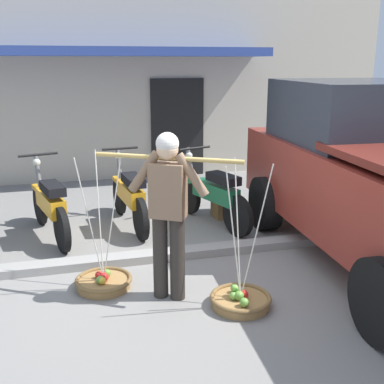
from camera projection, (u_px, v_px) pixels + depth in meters
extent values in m
plane|color=gray|center=(177.00, 284.00, 5.16)|extent=(90.00, 90.00, 0.00)
cube|color=gray|center=(164.00, 255.00, 5.80)|extent=(20.00, 0.24, 0.10)
cylinder|color=#2D2823|center=(177.00, 259.00, 4.74)|extent=(0.15, 0.15, 0.86)
cylinder|color=#2D2823|center=(160.00, 257.00, 4.79)|extent=(0.15, 0.15, 0.86)
cube|color=#84664C|center=(168.00, 191.00, 4.58)|extent=(0.39, 0.35, 0.54)
sphere|color=#E0B78E|center=(167.00, 149.00, 4.47)|extent=(0.21, 0.21, 0.21)
sphere|color=silver|center=(167.00, 144.00, 4.45)|extent=(0.22, 0.22, 0.22)
cylinder|color=#84664C|center=(192.00, 175.00, 4.47)|extent=(0.34, 0.25, 0.43)
cylinder|color=#84664C|center=(144.00, 172.00, 4.59)|extent=(0.34, 0.25, 0.43)
cylinder|color=tan|center=(167.00, 158.00, 4.49)|extent=(1.29, 0.79, 0.04)
cylinder|color=#9E7542|center=(240.00, 302.00, 4.67)|extent=(0.56, 0.56, 0.09)
torus|color=brown|center=(241.00, 298.00, 4.66)|extent=(0.61, 0.61, 0.05)
sphere|color=#6CA740|center=(239.00, 296.00, 4.60)|extent=(0.10, 0.10, 0.10)
sphere|color=red|center=(244.00, 294.00, 4.64)|extent=(0.09, 0.09, 0.09)
sphere|color=#76B645|center=(234.00, 296.00, 4.62)|extent=(0.08, 0.08, 0.08)
sphere|color=#79BC47|center=(235.00, 289.00, 4.76)|extent=(0.08, 0.08, 0.08)
sphere|color=#6AA43E|center=(244.00, 302.00, 4.48)|extent=(0.09, 0.09, 0.09)
sphere|color=#78B947|center=(235.00, 288.00, 4.66)|extent=(0.08, 0.08, 0.08)
cylinder|color=silver|center=(238.00, 228.00, 4.60)|extent=(0.01, 0.27, 1.36)
cylinder|color=silver|center=(234.00, 236.00, 4.39)|extent=(0.24, 0.14, 1.36)
cylinder|color=silver|center=(256.00, 234.00, 4.45)|extent=(0.24, 0.14, 1.36)
cylinder|color=#9E7542|center=(104.00, 284.00, 5.06)|extent=(0.56, 0.56, 0.09)
torus|color=brown|center=(104.00, 279.00, 5.04)|extent=(0.61, 0.61, 0.05)
sphere|color=gold|center=(102.00, 281.00, 4.94)|extent=(0.08, 0.08, 0.08)
sphere|color=red|center=(104.00, 277.00, 5.00)|extent=(0.10, 0.10, 0.10)
sphere|color=#68A23D|center=(100.00, 280.00, 4.95)|extent=(0.09, 0.09, 0.09)
sphere|color=#6BA63F|center=(107.00, 273.00, 5.11)|extent=(0.08, 0.08, 0.08)
sphere|color=red|center=(99.00, 275.00, 5.07)|extent=(0.08, 0.08, 0.08)
cylinder|color=silver|center=(99.00, 215.00, 4.98)|extent=(0.01, 0.27, 1.36)
cylinder|color=silver|center=(90.00, 222.00, 4.78)|extent=(0.24, 0.14, 1.36)
cylinder|color=silver|center=(112.00, 220.00, 4.83)|extent=(0.24, 0.14, 1.36)
cylinder|color=black|center=(40.00, 205.00, 7.00)|extent=(0.22, 0.58, 0.58)
cylinder|color=black|center=(62.00, 230.00, 5.96)|extent=(0.22, 0.58, 0.58)
cube|color=orange|center=(38.00, 188.00, 6.93)|extent=(0.20, 0.31, 0.06)
cube|color=orange|center=(51.00, 203.00, 6.34)|extent=(0.42, 0.92, 0.24)
cube|color=black|center=(52.00, 188.00, 6.12)|extent=(0.35, 0.60, 0.12)
cylinder|color=slate|center=(39.00, 180.00, 6.81)|extent=(0.13, 0.30, 0.76)
cylinder|color=black|center=(38.00, 155.00, 6.64)|extent=(0.53, 0.17, 0.04)
sphere|color=silver|center=(37.00, 162.00, 6.81)|extent=(0.11, 0.11, 0.11)
cylinder|color=black|center=(119.00, 196.00, 7.47)|extent=(0.15, 0.59, 0.58)
cylinder|color=black|center=(141.00, 219.00, 6.36)|extent=(0.15, 0.59, 0.58)
cube|color=orange|center=(119.00, 179.00, 7.40)|extent=(0.17, 0.29, 0.06)
cube|color=orange|center=(130.00, 194.00, 6.77)|extent=(0.30, 0.92, 0.24)
cube|color=black|center=(133.00, 180.00, 6.54)|extent=(0.28, 0.58, 0.12)
cylinder|color=slate|center=(120.00, 173.00, 7.28)|extent=(0.09, 0.30, 0.76)
cylinder|color=black|center=(120.00, 149.00, 7.10)|extent=(0.54, 0.10, 0.04)
sphere|color=silver|center=(118.00, 156.00, 7.28)|extent=(0.11, 0.11, 0.11)
cylinder|color=black|center=(188.00, 195.00, 7.48)|extent=(0.26, 0.58, 0.58)
cylinder|color=black|center=(238.00, 216.00, 6.48)|extent=(0.26, 0.58, 0.58)
cube|color=#19663D|center=(188.00, 179.00, 7.41)|extent=(0.22, 0.31, 0.06)
cube|color=#19663D|center=(215.00, 192.00, 6.84)|extent=(0.47, 0.92, 0.24)
cube|color=black|center=(223.00, 179.00, 6.63)|extent=(0.38, 0.60, 0.12)
cylinder|color=slate|center=(192.00, 173.00, 7.29)|extent=(0.15, 0.30, 0.76)
cylinder|color=black|center=(195.00, 148.00, 7.13)|extent=(0.52, 0.20, 0.04)
sphere|color=silver|center=(189.00, 156.00, 7.29)|extent=(0.11, 0.11, 0.11)
cube|color=#282D38|center=(359.00, 111.00, 5.99)|extent=(1.86, 1.99, 0.76)
cylinder|color=black|center=(265.00, 203.00, 6.76)|extent=(0.31, 0.77, 0.76)
cylinder|color=black|center=(384.00, 301.00, 4.01)|extent=(0.31, 0.77, 0.76)
cube|color=silver|center=(302.00, 177.00, 7.77)|extent=(0.44, 0.04, 0.12)
cube|color=beige|center=(73.00, 71.00, 11.35)|extent=(13.00, 5.00, 4.20)
cube|color=#334CA3|center=(77.00, 51.00, 8.46)|extent=(7.15, 1.00, 0.16)
cube|color=black|center=(177.00, 128.00, 9.79)|extent=(1.10, 0.06, 2.00)
cube|color=olive|center=(228.00, 206.00, 7.38)|extent=(0.44, 0.36, 0.32)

